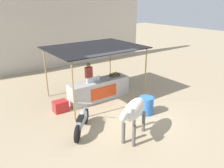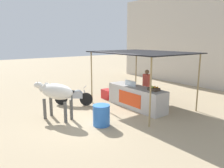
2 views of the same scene
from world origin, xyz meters
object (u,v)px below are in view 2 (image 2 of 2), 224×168
(cooler_box, at_px, (108,94))
(cow, at_px, (56,93))
(stall_counter, at_px, (136,97))
(water_barrel, at_px, (101,115))
(vendor_behind_counter, at_px, (147,87))
(motorcycle_parked, at_px, (74,96))
(fruit_crate, at_px, (154,89))

(cooler_box, distance_m, cow, 3.59)
(stall_counter, bearing_deg, water_barrel, -72.24)
(stall_counter, xyz_separation_m, vendor_behind_counter, (-0.11, 0.75, 0.37))
(vendor_behind_counter, xyz_separation_m, motorcycle_parked, (-1.94, -2.77, -0.42))
(stall_counter, xyz_separation_m, cow, (-0.83, -3.39, 0.55))
(water_barrel, bearing_deg, fruit_crate, 85.47)
(fruit_crate, bearing_deg, motorcycle_parked, -145.44)
(cow, relative_size, motorcycle_parked, 1.30)
(water_barrel, height_order, cow, cow)
(fruit_crate, xyz_separation_m, cow, (-1.79, -3.44, 0.00))
(stall_counter, bearing_deg, cow, -103.71)
(stall_counter, distance_m, water_barrel, 2.52)
(fruit_crate, bearing_deg, stall_counter, -176.62)
(cooler_box, bearing_deg, cow, -69.75)
(cooler_box, height_order, water_barrel, water_barrel)
(cow, height_order, motorcycle_parked, cow)
(cooler_box, xyz_separation_m, cow, (1.21, -3.29, 0.79))
(fruit_crate, relative_size, cooler_box, 0.73)
(stall_counter, bearing_deg, motorcycle_parked, -135.44)
(stall_counter, distance_m, cow, 3.53)
(vendor_behind_counter, distance_m, cow, 4.20)
(vendor_behind_counter, bearing_deg, water_barrel, -74.45)
(vendor_behind_counter, relative_size, motorcycle_parked, 1.21)
(fruit_crate, distance_m, water_barrel, 2.55)
(vendor_behind_counter, distance_m, water_barrel, 3.30)
(cooler_box, relative_size, motorcycle_parked, 0.44)
(cooler_box, relative_size, cow, 0.34)
(vendor_behind_counter, bearing_deg, cooler_box, -156.23)
(vendor_behind_counter, relative_size, cooler_box, 2.75)
(fruit_crate, bearing_deg, cow, -117.44)
(cow, bearing_deg, stall_counter, 76.29)
(motorcycle_parked, bearing_deg, water_barrel, -7.67)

